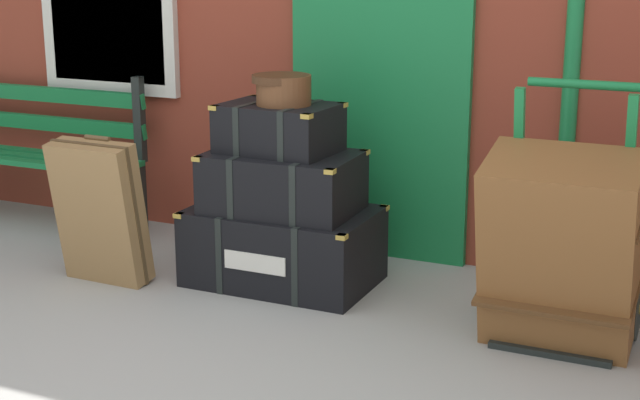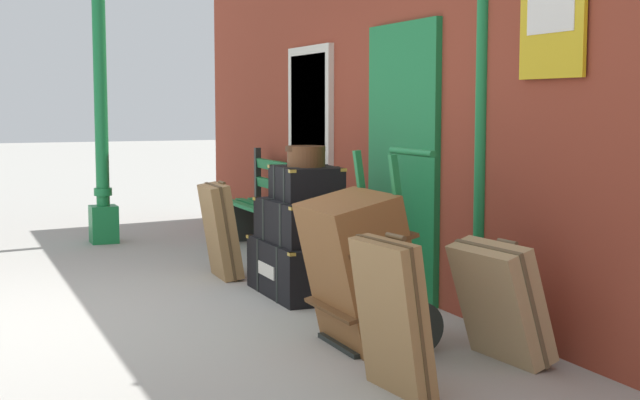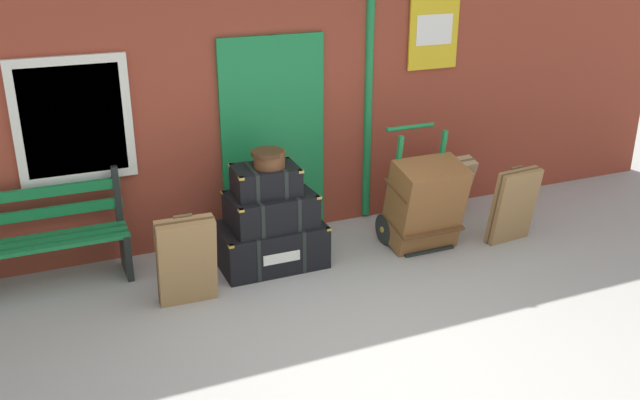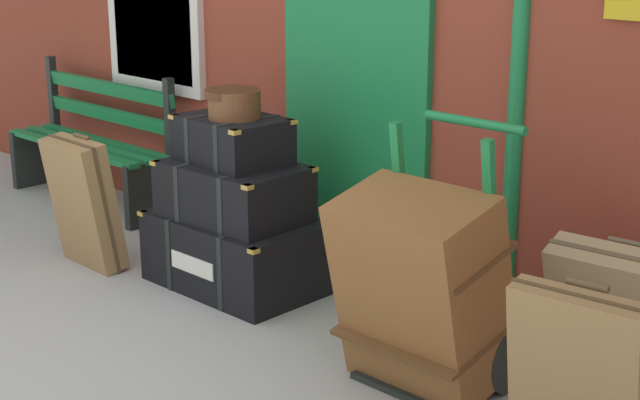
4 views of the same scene
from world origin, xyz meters
The scene contains 13 objects.
ground_plane centered at (0.00, 0.00, 0.00)m, with size 60.00×60.00×0.00m, color #A3A099.
brick_facade centered at (-0.01, 2.60, 1.60)m, with size 10.40×0.35×3.20m.
lamp_post centered at (-3.49, 0.72, 1.04)m, with size 0.28×0.28×2.76m.
platform_bench centered at (-2.28, 2.16, 0.44)m, with size 1.60×0.43×1.01m.
steamer_trunk_base centered at (-0.19, 1.74, 0.21)m, with size 1.01×0.66×0.43m.
steamer_trunk_middle centered at (-0.19, 1.72, 0.58)m, with size 0.83×0.57×0.33m.
steamer_trunk_top centered at (-0.22, 1.76, 0.87)m, with size 0.63×0.48×0.27m.
round_hatbox centered at (-0.19, 1.74, 1.09)m, with size 0.32×0.31×0.16m.
porters_trolley centered at (1.36, 1.65, 0.27)m, with size 0.71×0.56×1.21m.
large_brown_trunk centered at (1.36, 1.48, 0.48)m, with size 0.70×0.63×0.96m.
suitcase_beige centered at (2.28, 1.24, 0.40)m, with size 0.53×0.29×0.83m.
suitcase_charcoal centered at (2.00, 2.08, 0.35)m, with size 0.61×0.43×0.71m.
suitcase_olive centered at (-1.11, 1.32, 0.41)m, with size 0.51×0.30×0.83m.
Camera 2 is at (6.40, -0.85, 1.49)m, focal length 51.64 mm.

